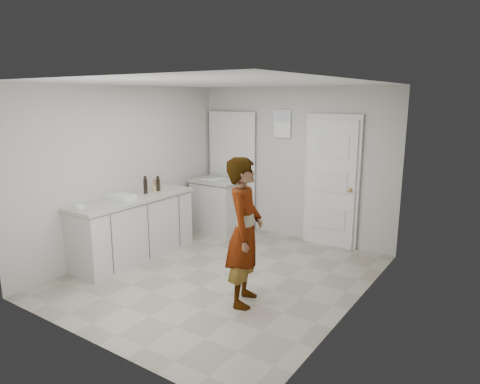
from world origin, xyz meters
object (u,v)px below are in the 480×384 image
Objects in this scene: person at (245,232)px; oil_cruet_b at (145,185)px; baking_dish at (122,197)px; egg_bowl at (80,206)px; oil_cruet_a at (158,184)px; spice_jar at (155,189)px; cake_mix_box at (157,184)px.

person is 6.31× the size of oil_cruet_b.
egg_bowl is (-0.06, -0.65, -0.00)m from baking_dish.
oil_cruet_a is 1.91× the size of egg_bowl.
oil_cruet_a is at bearing 97.19° from spice_jar.
baking_dish is at bearing 66.33° from person.
cake_mix_box is at bearing 122.39° from spice_jar.
baking_dish is 0.65m from egg_bowl.
cake_mix_box is at bearing 89.63° from egg_bowl.
cake_mix_box is 0.31m from oil_cruet_b.
person reaches higher than cake_mix_box.
oil_cruet_a is 0.24m from oil_cruet_b.
oil_cruet_a is at bearing 84.92° from oil_cruet_b.
person is at bearing 14.24° from egg_bowl.
oil_cruet_a reaches higher than egg_bowl.
baking_dish is (-0.05, -0.59, -0.01)m from spice_jar.
cake_mix_box is (-2.18, 0.83, 0.16)m from person.
spice_jar is 0.36× the size of oil_cruet_a.
baking_dish is (0.05, -0.74, -0.06)m from cake_mix_box.
person is 2.34m from cake_mix_box.
baking_dish is at bearing -91.84° from oil_cruet_b.
oil_cruet_b is (-0.03, -0.15, 0.09)m from spice_jar.
person reaches higher than oil_cruet_b.
egg_bowl is at bearing 83.14° from person.
person is 2.26m from egg_bowl.
person is 20.20× the size of spice_jar.
cake_mix_box is at bearing 93.82° from baking_dish.
oil_cruet_b is at bearing 54.76° from person.
oil_cruet_a is (0.08, -0.06, 0.03)m from cake_mix_box.
oil_cruet_b reaches higher than oil_cruet_a.
egg_bowl is at bearing -94.83° from spice_jar.
oil_cruet_b is (-0.02, -0.24, 0.02)m from oil_cruet_a.
oil_cruet_a is 0.63× the size of baking_dish.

